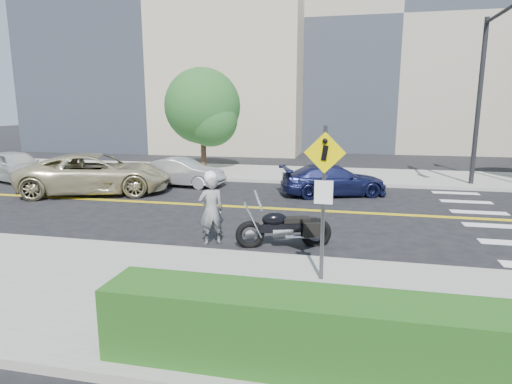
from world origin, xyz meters
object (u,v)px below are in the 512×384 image
object	(u,v)px
pedestrian_sign	(324,189)
parked_car_blue	(334,180)
motorcycle	(284,219)
parked_car_silver	(182,172)
parked_car_white	(15,166)
suv	(96,174)
motorcyclist	(211,208)

from	to	relation	value
pedestrian_sign	parked_car_blue	world-z (taller)	pedestrian_sign
motorcycle	parked_car_silver	distance (m)	9.41
parked_car_white	parked_car_silver	xyz separation A→B (m)	(8.13, 0.62, -0.12)
suv	parked_car_blue	distance (m)	9.65
motorcyclist	parked_car_white	world-z (taller)	motorcyclist
motorcyclist	parked_car_blue	distance (m)	7.59
motorcycle	parked_car_blue	world-z (taller)	motorcycle
suv	parked_car_blue	world-z (taller)	suv
pedestrian_sign	parked_car_silver	xyz separation A→B (m)	(-6.84, 9.73, -1.34)
motorcycle	parked_car_silver	xyz separation A→B (m)	(-5.76, 7.44, -0.09)
suv	parked_car_white	world-z (taller)	suv
parked_car_silver	parked_car_blue	bearing A→B (deg)	-90.68
motorcyclist	motorcycle	xyz separation A→B (m)	(1.86, 0.21, -0.24)
parked_car_white	motorcycle	bearing A→B (deg)	-95.48
motorcycle	parked_car_white	xyz separation A→B (m)	(-13.89, 6.82, 0.03)
parked_car_white	parked_car_blue	world-z (taller)	parked_car_white
pedestrian_sign	parked_car_blue	xyz separation A→B (m)	(-0.12, 9.11, -1.35)
pedestrian_sign	motorcycle	xyz separation A→B (m)	(-1.08, 2.29, -1.24)
motorcycle	pedestrian_sign	bearing A→B (deg)	-82.10
pedestrian_sign	suv	size ratio (longest dim) A/B	0.51
parked_car_blue	motorcyclist	bearing A→B (deg)	138.24
pedestrian_sign	suv	distance (m)	12.21
parked_car_silver	motorcyclist	bearing A→B (deg)	-148.43
pedestrian_sign	parked_car_blue	distance (m)	9.21
suv	parked_car_blue	size ratio (longest dim) A/B	1.40
suv	parked_car_silver	size ratio (longest dim) A/B	1.56
parked_car_blue	parked_car_white	bearing A→B (deg)	70.07
motorcyclist	parked_car_blue	world-z (taller)	motorcyclist
motorcyclist	pedestrian_sign	bearing A→B (deg)	111.35
parked_car_white	pedestrian_sign	bearing A→B (deg)	-100.64
motorcyclist	suv	size ratio (longest dim) A/B	0.32
pedestrian_sign	motorcyclist	size ratio (longest dim) A/B	1.56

